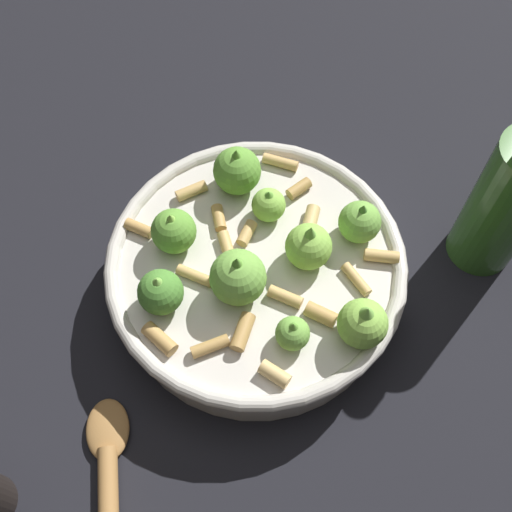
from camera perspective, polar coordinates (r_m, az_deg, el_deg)
ground_plane at (r=0.57m, az=0.00°, el=-3.13°), size 2.40×2.40×0.00m
cooking_pan at (r=0.54m, az=0.06°, el=-1.36°), size 0.26×0.26×0.11m
olive_oil_bottle at (r=0.57m, az=22.58°, el=4.79°), size 0.06×0.06×0.20m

